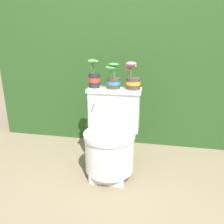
{
  "coord_description": "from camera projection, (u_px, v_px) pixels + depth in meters",
  "views": [
    {
      "loc": [
        0.33,
        -1.57,
        1.1
      ],
      "look_at": [
        0.01,
        0.12,
        0.53
      ],
      "focal_mm": 35.0,
      "sensor_mm": 36.0,
      "label": 1
    }
  ],
  "objects": [
    {
      "name": "potted_plant_middle",
      "position": [
        133.0,
        79.0,
        1.81
      ],
      "size": [
        0.13,
        0.13,
        0.23
      ],
      "color": "#47382D",
      "rests_on": "toilet"
    },
    {
      "name": "hedge_backdrop",
      "position": [
        125.0,
        66.0,
        2.53
      ],
      "size": [
        2.82,
        0.61,
        1.62
      ],
      "color": "#284C1E",
      "rests_on": "ground"
    },
    {
      "name": "potted_plant_left",
      "position": [
        94.0,
        77.0,
        1.87
      ],
      "size": [
        0.11,
        0.1,
        0.24
      ],
      "color": "#262628",
      "rests_on": "toilet"
    },
    {
      "name": "ground_plane",
      "position": [
        109.0,
        175.0,
        1.87
      ],
      "size": [
        12.0,
        12.0,
        0.0
      ],
      "primitive_type": "plane",
      "color": "#75664C"
    },
    {
      "name": "potted_plant_midleft",
      "position": [
        113.0,
        79.0,
        1.83
      ],
      "size": [
        0.13,
        0.13,
        0.22
      ],
      "color": "#47382D",
      "rests_on": "toilet"
    },
    {
      "name": "toilet",
      "position": [
        111.0,
        138.0,
        1.84
      ],
      "size": [
        0.46,
        0.52,
        0.71
      ],
      "color": "silver",
      "rests_on": "ground"
    }
  ]
}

